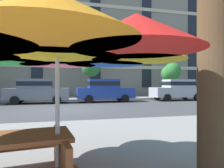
{
  "coord_description": "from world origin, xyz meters",
  "views": [
    {
      "loc": [
        -0.33,
        -11.88,
        1.47
      ],
      "look_at": [
        3.27,
        3.2,
        1.4
      ],
      "focal_mm": 32.45,
      "sensor_mm": 36.0,
      "label": 1
    }
  ],
  "objects_px": {
    "street_tree_right": "(171,72)",
    "patio_umbrella": "(57,43)",
    "sedan_blue": "(105,90)",
    "street_tree_middle": "(91,68)",
    "picnic_table": "(0,159)",
    "sedan_gray": "(37,90)",
    "sedan_silver": "(177,89)"
  },
  "relations": [
    {
      "from": "sedan_gray",
      "to": "sedan_silver",
      "type": "relative_size",
      "value": 1.0
    },
    {
      "from": "patio_umbrella",
      "to": "picnic_table",
      "type": "xyz_separation_m",
      "value": [
        -0.72,
        -0.0,
        -1.54
      ]
    },
    {
      "from": "sedan_gray",
      "to": "street_tree_middle",
      "type": "distance_m",
      "value": 5.97
    },
    {
      "from": "sedan_gray",
      "to": "sedan_silver",
      "type": "xyz_separation_m",
      "value": [
        11.39,
        0.0,
        0.0
      ]
    },
    {
      "from": "picnic_table",
      "to": "sedan_gray",
      "type": "bearing_deg",
      "value": 94.92
    },
    {
      "from": "sedan_blue",
      "to": "patio_umbrella",
      "type": "distance_m",
      "value": 13.14
    },
    {
      "from": "sedan_blue",
      "to": "patio_umbrella",
      "type": "relative_size",
      "value": 1.15
    },
    {
      "from": "sedan_blue",
      "to": "street_tree_middle",
      "type": "relative_size",
      "value": 1.13
    },
    {
      "from": "street_tree_right",
      "to": "patio_umbrella",
      "type": "xyz_separation_m",
      "value": [
        -10.5,
        -15.37,
        -0.5
      ]
    },
    {
      "from": "sedan_blue",
      "to": "patio_umbrella",
      "type": "xyz_separation_m",
      "value": [
        -3.2,
        -12.7,
        1.08
      ]
    },
    {
      "from": "street_tree_right",
      "to": "patio_umbrella",
      "type": "height_order",
      "value": "street_tree_right"
    },
    {
      "from": "sedan_blue",
      "to": "street_tree_middle",
      "type": "bearing_deg",
      "value": 100.21
    },
    {
      "from": "sedan_gray",
      "to": "street_tree_middle",
      "type": "bearing_deg",
      "value": 38.98
    },
    {
      "from": "sedan_gray",
      "to": "sedan_blue",
      "type": "distance_m",
      "value": 5.02
    },
    {
      "from": "street_tree_middle",
      "to": "street_tree_right",
      "type": "distance_m",
      "value": 7.99
    },
    {
      "from": "street_tree_middle",
      "to": "patio_umbrella",
      "type": "height_order",
      "value": "street_tree_middle"
    },
    {
      "from": "street_tree_middle",
      "to": "street_tree_right",
      "type": "relative_size",
      "value": 1.11
    },
    {
      "from": "sedan_silver",
      "to": "picnic_table",
      "type": "relative_size",
      "value": 2.21
    },
    {
      "from": "sedan_silver",
      "to": "patio_umbrella",
      "type": "xyz_separation_m",
      "value": [
        -9.57,
        -12.7,
        1.08
      ]
    },
    {
      "from": "sedan_gray",
      "to": "picnic_table",
      "type": "relative_size",
      "value": 2.21
    },
    {
      "from": "street_tree_right",
      "to": "patio_umbrella",
      "type": "relative_size",
      "value": 0.92
    },
    {
      "from": "patio_umbrella",
      "to": "street_tree_middle",
      "type": "bearing_deg",
      "value": 81.03
    },
    {
      "from": "sedan_blue",
      "to": "sedan_silver",
      "type": "height_order",
      "value": "same"
    },
    {
      "from": "sedan_gray",
      "to": "sedan_blue",
      "type": "bearing_deg",
      "value": 0.0
    },
    {
      "from": "street_tree_middle",
      "to": "picnic_table",
      "type": "height_order",
      "value": "street_tree_middle"
    },
    {
      "from": "sedan_silver",
      "to": "street_tree_middle",
      "type": "distance_m",
      "value": 8.1
    },
    {
      "from": "street_tree_middle",
      "to": "patio_umbrella",
      "type": "bearing_deg",
      "value": -98.97
    },
    {
      "from": "sedan_blue",
      "to": "street_tree_right",
      "type": "xyz_separation_m",
      "value": [
        7.3,
        2.67,
        1.58
      ]
    },
    {
      "from": "sedan_blue",
      "to": "street_tree_middle",
      "type": "distance_m",
      "value": 4.11
    },
    {
      "from": "sedan_blue",
      "to": "patio_umbrella",
      "type": "bearing_deg",
      "value": -104.15
    },
    {
      "from": "sedan_gray",
      "to": "sedan_silver",
      "type": "distance_m",
      "value": 11.39
    },
    {
      "from": "sedan_silver",
      "to": "street_tree_right",
      "type": "relative_size",
      "value": 1.25
    }
  ]
}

